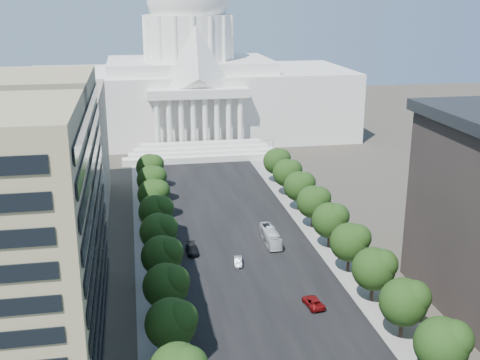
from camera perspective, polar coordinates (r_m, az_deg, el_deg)
road_asphalt at (r=143.14m, az=-0.78°, el=-4.07°), size 30.00×260.00×0.01m
sidewalk_left at (r=141.49m, az=-8.42°, el=-4.52°), size 8.00×260.00×0.02m
sidewalk_right at (r=147.24m, az=6.54°, el=-3.57°), size 8.00×260.00×0.02m
capitol at (r=229.81m, az=-4.76°, el=9.12°), size 120.00×56.00×73.00m
office_block_left_far at (r=148.68m, az=-20.06°, el=1.76°), size 38.00×52.00×30.00m
tree_l_c at (r=89.82m, az=-6.36°, el=-13.26°), size 7.79×7.60×9.97m
tree_l_d at (r=100.36m, az=-6.86°, el=-9.83°), size 7.79×7.60×9.97m
tree_l_e at (r=111.19m, az=-7.26°, el=-7.05°), size 7.79×7.60×9.97m
tree_l_f at (r=122.24m, az=-7.59°, el=-4.78°), size 7.79×7.60×9.97m
tree_l_g at (r=133.46m, az=-7.86°, el=-2.88°), size 7.79×7.60×9.97m
tree_l_h at (r=144.80m, az=-8.08°, el=-1.28°), size 7.79×7.60×9.97m
tree_l_i at (r=156.24m, az=-8.28°, el=0.09°), size 7.79×7.60×9.97m
tree_l_j at (r=167.76m, az=-8.44°, el=1.27°), size 7.79×7.60×9.97m
tree_r_b at (r=89.16m, az=18.83°, el=-14.41°), size 7.79×7.60×9.97m
tree_r_c at (r=98.31m, az=15.47°, el=-10.98°), size 7.79×7.60×9.97m
tree_r_d at (r=108.02m, az=12.75°, el=-8.11°), size 7.79×7.60×9.97m
tree_r_e at (r=118.15m, az=10.52°, el=-5.72°), size 7.79×7.60×9.97m
tree_r_f at (r=128.61m, az=8.67°, el=-3.70°), size 7.79×7.60×9.97m
tree_r_g at (r=139.31m, az=7.10°, el=-1.99°), size 7.79×7.60×9.97m
tree_r_h at (r=150.21m, az=5.76°, el=-0.52°), size 7.79×7.60×9.97m
tree_r_i at (r=161.27m, az=4.60°, el=0.75°), size 7.79×7.60×9.97m
tree_r_j at (r=172.45m, az=3.59°, el=1.86°), size 7.79×7.60×9.97m
streetlight_b at (r=98.62m, az=16.48°, el=-11.39°), size 2.61×0.44×9.00m
streetlight_c at (r=119.10m, az=11.18°, el=-5.90°), size 2.61×0.44×9.00m
streetlight_d at (r=141.05m, az=7.55°, el=-2.03°), size 2.61×0.44×9.00m
streetlight_e at (r=163.87m, az=4.93°, el=0.78°), size 2.61×0.44×9.00m
streetlight_f at (r=187.25m, az=2.95°, el=2.90°), size 2.61×0.44×9.00m
car_silver at (r=121.37m, az=-0.19°, el=-7.73°), size 2.05×4.51×1.44m
car_red at (r=107.05m, az=6.95°, el=-11.44°), size 3.24×5.84×1.55m
car_dark_b at (r=126.92m, az=-4.55°, el=-6.58°), size 2.46×5.74×1.65m
city_bus at (r=131.44m, az=2.91°, el=-5.34°), size 2.73×11.35×3.16m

